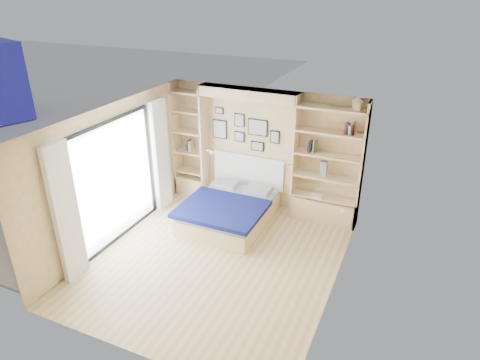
% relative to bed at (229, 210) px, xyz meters
% --- Properties ---
extents(ground, '(4.50, 4.50, 0.00)m').
position_rel_bed_xyz_m(ground, '(0.35, -1.26, -0.26)').
color(ground, tan).
rests_on(ground, ground).
extents(room_shell, '(4.50, 4.50, 4.50)m').
position_rel_bed_xyz_m(room_shell, '(-0.04, 0.26, 0.82)').
color(room_shell, '#D2B37B').
rests_on(room_shell, ground).
extents(bed, '(1.58, 1.95, 1.07)m').
position_rel_bed_xyz_m(bed, '(0.00, 0.00, 0.00)').
color(bed, beige).
rests_on(bed, ground).
extents(photo_gallery, '(1.48, 0.02, 0.82)m').
position_rel_bed_xyz_m(photo_gallery, '(-0.10, 0.96, 1.34)').
color(photo_gallery, black).
rests_on(photo_gallery, ground).
extents(reading_lamps, '(1.92, 0.12, 0.15)m').
position_rel_bed_xyz_m(reading_lamps, '(0.05, 0.74, 0.84)').
color(reading_lamps, silver).
rests_on(reading_lamps, ground).
extents(shelf_decor, '(3.55, 0.23, 2.03)m').
position_rel_bed_xyz_m(shelf_decor, '(1.43, 0.80, 1.42)').
color(shelf_decor, '#A91E37').
rests_on(shelf_decor, ground).
extents(deck, '(3.20, 4.00, 0.05)m').
position_rel_bed_xyz_m(deck, '(-3.25, -1.26, -0.26)').
color(deck, '#6F6451').
rests_on(deck, ground).
extents(deck_chair, '(0.65, 0.79, 0.69)m').
position_rel_bed_xyz_m(deck_chair, '(-2.98, -1.44, 0.06)').
color(deck_chair, tan).
rests_on(deck_chair, ground).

